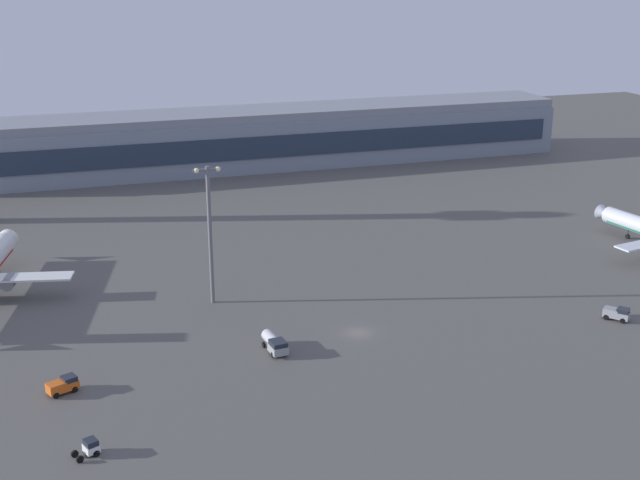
{
  "coord_description": "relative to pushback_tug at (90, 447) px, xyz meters",
  "views": [
    {
      "loc": [
        -43.4,
        -114.5,
        56.53
      ],
      "look_at": [
        4.93,
        35.24,
        4.0
      ],
      "focal_mm": 46.87,
      "sensor_mm": 36.0,
      "label": 1
    }
  ],
  "objects": [
    {
      "name": "fuel_truck",
      "position": [
        28.47,
        20.48,
        0.3
      ],
      "size": [
        3.0,
        6.5,
        2.35
      ],
      "rotation": [
        0.0,
        0.0,
        3.26
      ],
      "color": "gray",
      "rests_on": "ground"
    },
    {
      "name": "pushback_tug",
      "position": [
        0.0,
        0.0,
        0.0
      ],
      "size": [
        3.52,
        2.79,
        2.05
      ],
      "rotation": [
        0.0,
        0.0,
        5.08
      ],
      "color": "white",
      "rests_on": "ground"
    },
    {
      "name": "terminal_building",
      "position": [
        59.28,
        140.83,
        7.03
      ],
      "size": [
        174.69,
        22.4,
        16.4
      ],
      "color": "gray",
      "rests_on": "ground"
    },
    {
      "name": "cargo_loader",
      "position": [
        85.61,
        14.47,
        0.11
      ],
      "size": [
        4.16,
        4.43,
        2.25
      ],
      "rotation": [
        0.0,
        0.0,
        3.84
      ],
      "color": "gray",
      "rests_on": "ground"
    },
    {
      "name": "baggage_tractor",
      "position": [
        -2.63,
        16.95,
        0.11
      ],
      "size": [
        4.58,
        3.41,
        2.25
      ],
      "rotation": [
        0.0,
        0.0,
        5.11
      ],
      "color": "#D85919",
      "rests_on": "ground"
    },
    {
      "name": "ground_plane",
      "position": [
        42.95,
        22.91,
        -1.07
      ],
      "size": [
        416.0,
        416.0,
        0.0
      ],
      "primitive_type": "plane",
      "color": "#56544F"
    },
    {
      "name": "apron_light_east",
      "position": [
        23.18,
        42.57,
        12.94
      ],
      "size": [
        4.8,
        0.9,
        24.36
      ],
      "color": "slate",
      "rests_on": "ground"
    }
  ]
}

